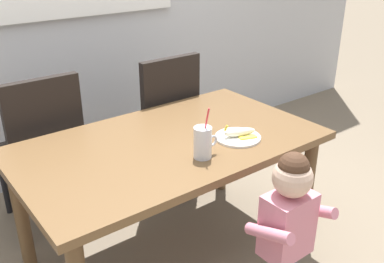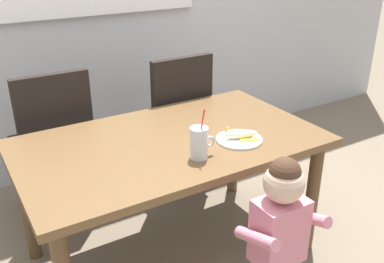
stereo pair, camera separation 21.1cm
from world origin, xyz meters
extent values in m
plane|color=#7A6B56|center=(0.00, 0.00, 0.00)|extent=(24.00, 24.00, 0.00)
cube|color=brown|center=(0.00, 0.00, 0.68)|extent=(1.51, 0.88, 0.04)
cylinder|color=brown|center=(0.68, -0.36, 0.33)|extent=(0.07, 0.07, 0.66)
cylinder|color=brown|center=(-0.68, 0.36, 0.33)|extent=(0.07, 0.07, 0.66)
cylinder|color=brown|center=(0.68, 0.36, 0.33)|extent=(0.07, 0.07, 0.66)
cube|color=black|center=(-0.42, 0.77, 0.45)|extent=(0.44, 0.44, 0.06)
cube|color=black|center=(-0.42, 0.57, 0.72)|extent=(0.42, 0.05, 0.48)
cylinder|color=black|center=(-0.23, 0.96, 0.21)|extent=(0.04, 0.04, 0.42)
cylinder|color=black|center=(-0.61, 0.96, 0.21)|extent=(0.04, 0.04, 0.42)
cylinder|color=black|center=(-0.23, 0.58, 0.21)|extent=(0.04, 0.04, 0.42)
cylinder|color=black|center=(-0.61, 0.58, 0.21)|extent=(0.04, 0.04, 0.42)
cube|color=black|center=(0.36, 0.71, 0.45)|extent=(0.44, 0.44, 0.06)
cube|color=black|center=(0.36, 0.51, 0.72)|extent=(0.42, 0.05, 0.48)
cylinder|color=black|center=(0.55, 0.90, 0.21)|extent=(0.04, 0.04, 0.42)
cylinder|color=black|center=(0.17, 0.90, 0.21)|extent=(0.04, 0.04, 0.42)
cylinder|color=black|center=(0.55, 0.52, 0.21)|extent=(0.04, 0.04, 0.42)
cylinder|color=black|center=(0.17, 0.52, 0.21)|extent=(0.04, 0.04, 0.42)
cube|color=pink|center=(0.17, -0.64, 0.49)|extent=(0.22, 0.15, 0.30)
sphere|color=beige|center=(0.17, -0.64, 0.72)|extent=(0.17, 0.17, 0.17)
sphere|color=#472D1E|center=(0.17, -0.64, 0.77)|extent=(0.13, 0.13, 0.13)
cylinder|color=pink|center=(0.03, -0.66, 0.52)|extent=(0.05, 0.24, 0.13)
cylinder|color=pink|center=(0.31, -0.66, 0.52)|extent=(0.05, 0.24, 0.13)
cylinder|color=silver|center=(0.02, -0.24, 0.78)|extent=(0.08, 0.08, 0.15)
cylinder|color=beige|center=(0.02, -0.24, 0.75)|extent=(0.07, 0.07, 0.08)
torus|color=silver|center=(0.08, -0.24, 0.77)|extent=(0.06, 0.01, 0.06)
cylinder|color=#E5333F|center=(0.03, -0.25, 0.84)|extent=(0.01, 0.06, 0.22)
cylinder|color=white|center=(0.29, -0.19, 0.71)|extent=(0.23, 0.23, 0.01)
ellipsoid|color=#F4EAC6|center=(0.30, -0.19, 0.73)|extent=(0.17, 0.10, 0.04)
cube|color=yellow|center=(0.31, -0.24, 0.72)|extent=(0.10, 0.06, 0.01)
cube|color=yellow|center=(0.33, -0.16, 0.72)|extent=(0.10, 0.06, 0.01)
cylinder|color=yellow|center=(0.23, -0.17, 0.77)|extent=(0.03, 0.02, 0.03)
camera|label=1|loc=(-1.09, -1.62, 1.63)|focal=40.46mm
camera|label=2|loc=(-0.92, -1.73, 1.63)|focal=40.46mm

